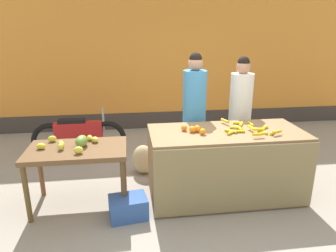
{
  "coord_description": "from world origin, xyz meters",
  "views": [
    {
      "loc": [
        -0.81,
        -3.59,
        2.17
      ],
      "look_at": [
        -0.31,
        0.15,
        0.96
      ],
      "focal_mm": 32.87,
      "sensor_mm": 36.0,
      "label": 1
    }
  ],
  "objects": [
    {
      "name": "vendor_woman_white_shirt",
      "position": [
        0.89,
        0.79,
        0.9
      ],
      "size": [
        0.34,
        0.34,
        1.78
      ],
      "color": "#33333D",
      "rests_on": "ground"
    },
    {
      "name": "fruit_stall_counter",
      "position": [
        0.43,
        -0.01,
        0.46
      ],
      "size": [
        1.98,
        0.92,
        0.91
      ],
      "color": "olive",
      "rests_on": "ground"
    },
    {
      "name": "ground_plane",
      "position": [
        0.0,
        0.0,
        0.0
      ],
      "size": [
        24.0,
        24.0,
        0.0
      ],
      "primitive_type": "plane",
      "color": "gray"
    },
    {
      "name": "market_wall_back",
      "position": [
        0.0,
        3.18,
        1.51
      ],
      "size": [
        9.21,
        0.23,
        3.08
      ],
      "color": "orange",
      "rests_on": "ground"
    },
    {
      "name": "vendor_woman_blue_shirt",
      "position": [
        0.15,
        0.69,
        0.93
      ],
      "size": [
        0.34,
        0.34,
        1.85
      ],
      "color": "#33333D",
      "rests_on": "ground"
    },
    {
      "name": "produce_crate",
      "position": [
        -0.86,
        -0.36,
        0.13
      ],
      "size": [
        0.48,
        0.38,
        0.26
      ],
      "primitive_type": "cube",
      "rotation": [
        0.0,
        0.0,
        0.14
      ],
      "color": "#3359A5",
      "rests_on": "ground"
    },
    {
      "name": "side_table_wooden",
      "position": [
        -1.45,
        0.0,
        0.68
      ],
      "size": [
        1.2,
        0.71,
        0.78
      ],
      "color": "brown",
      "rests_on": "ground"
    },
    {
      "name": "mango_papaya_pile",
      "position": [
        -1.47,
        0.06,
        0.83
      ],
      "size": [
        0.74,
        0.55,
        0.14
      ],
      "color": "#D8CD4B",
      "rests_on": "side_table_wooden"
    },
    {
      "name": "orange_pile",
      "position": [
        0.0,
        -0.0,
        0.96
      ],
      "size": [
        0.28,
        0.26,
        0.09
      ],
      "color": "orange",
      "rests_on": "fruit_stall_counter"
    },
    {
      "name": "parked_motorcycle",
      "position": [
        -1.67,
        1.55,
        0.4
      ],
      "size": [
        1.6,
        0.18,
        0.88
      ],
      "color": "black",
      "rests_on": "ground"
    },
    {
      "name": "produce_sack",
      "position": [
        -0.61,
        0.79,
        0.23
      ],
      "size": [
        0.47,
        0.45,
        0.46
      ],
      "primitive_type": "ellipsoid",
      "rotation": [
        0.0,
        0.0,
        2.53
      ],
      "color": "tan",
      "rests_on": "ground"
    },
    {
      "name": "banana_bunch_pile",
      "position": [
        0.69,
        -0.02,
        0.94
      ],
      "size": [
        0.67,
        0.69,
        0.07
      ],
      "color": "gold",
      "rests_on": "fruit_stall_counter"
    }
  ]
}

